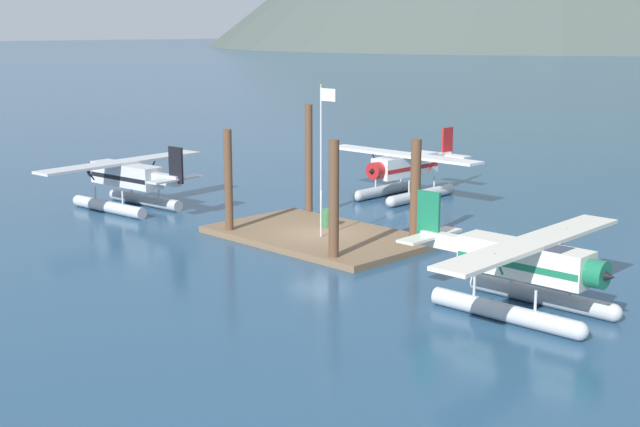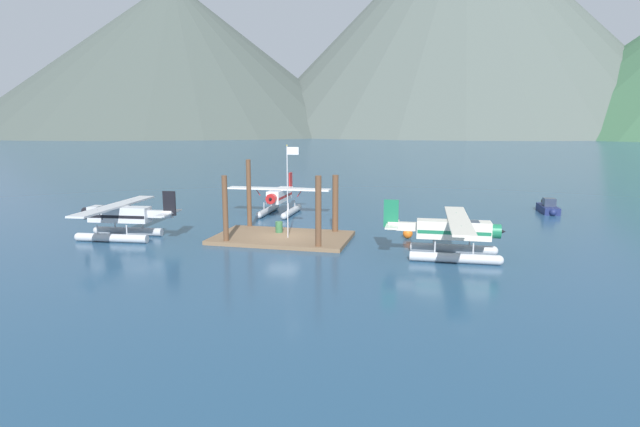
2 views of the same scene
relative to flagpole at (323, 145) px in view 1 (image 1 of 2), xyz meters
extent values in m
plane|color=navy|center=(-0.73, 0.51, -4.63)|extent=(1200.00, 1200.00, 0.00)
cube|color=brown|center=(-0.73, 0.51, -4.48)|extent=(10.45, 6.39, 0.30)
cylinder|color=brown|center=(-4.28, -2.10, -2.04)|extent=(0.40, 0.40, 5.18)
cylinder|color=brown|center=(2.82, -2.17, -1.96)|extent=(0.44, 0.44, 5.34)
cylinder|color=brown|center=(-4.67, 3.64, -1.64)|extent=(0.39, 0.39, 5.98)
cylinder|color=brown|center=(2.95, 3.13, -2.18)|extent=(0.48, 0.48, 4.89)
cylinder|color=silver|center=(-0.11, 0.00, -0.84)|extent=(0.08, 0.08, 6.98)
cube|color=white|center=(0.34, 0.00, 2.30)|extent=(0.90, 0.03, 0.56)
sphere|color=gold|center=(-0.11, 0.00, 2.70)|extent=(0.10, 0.10, 0.10)
cylinder|color=#33663D|center=(-1.37, 1.67, -3.89)|extent=(0.58, 0.58, 0.88)
torus|color=#33663D|center=(-1.37, 1.67, -3.89)|extent=(0.62, 0.62, 0.04)
sphere|color=orange|center=(8.78, 3.22, -4.24)|extent=(0.77, 0.77, 0.77)
cylinder|color=#B7BABF|center=(12.05, -0.87, -4.31)|extent=(5.62, 0.84, 0.64)
sphere|color=#B7BABF|center=(14.84, -0.77, -4.31)|extent=(0.64, 0.64, 0.64)
cylinder|color=#B7BABF|center=(12.13, -3.37, -4.31)|extent=(5.62, 0.84, 0.64)
sphere|color=#B7BABF|center=(14.93, -3.27, -4.31)|extent=(0.64, 0.64, 0.64)
cylinder|color=#B7BABF|center=(13.24, -0.83, -3.64)|extent=(0.10, 0.10, 0.70)
cylinder|color=#B7BABF|center=(10.85, -0.92, -3.64)|extent=(0.10, 0.10, 0.70)
cylinder|color=#B7BABF|center=(13.33, -3.33, -3.64)|extent=(0.10, 0.10, 0.70)
cylinder|color=#B7BABF|center=(10.94, -3.42, -3.64)|extent=(0.10, 0.10, 0.70)
cube|color=silver|center=(12.09, -2.12, -2.69)|extent=(4.84, 1.41, 1.20)
cube|color=#196B47|center=(12.09, -2.12, -2.79)|extent=(4.75, 1.43, 0.24)
cube|color=#283347|center=(13.17, -2.08, -2.36)|extent=(1.14, 1.09, 0.56)
cube|color=silver|center=(12.39, -2.11, -2.02)|extent=(1.77, 10.44, 0.14)
cylinder|color=#196B47|center=(12.31, 0.09, -2.35)|extent=(0.10, 0.62, 0.84)
cylinder|color=#196B47|center=(12.47, -4.31, -2.35)|extent=(0.10, 0.62, 0.84)
cylinder|color=#196B47|center=(14.79, -2.03, -2.69)|extent=(0.63, 0.98, 0.96)
cone|color=black|center=(15.24, -2.01, -2.69)|extent=(0.36, 0.37, 0.36)
cube|color=silver|center=(8.84, -2.24, -2.59)|extent=(2.21, 0.52, 0.56)
cube|color=#196B47|center=(7.94, -2.27, -1.74)|extent=(1.00, 0.16, 1.90)
cube|color=silver|center=(8.04, -2.27, -2.49)|extent=(0.91, 3.23, 0.10)
cylinder|color=#B7BABF|center=(-13.09, -3.35, -4.31)|extent=(5.64, 1.17, 0.64)
sphere|color=#B7BABF|center=(-15.88, -3.61, -4.31)|extent=(0.64, 0.64, 0.64)
cylinder|color=#B7BABF|center=(-13.33, -0.86, -4.31)|extent=(5.64, 1.17, 0.64)
sphere|color=#B7BABF|center=(-16.12, -1.13, -4.31)|extent=(0.64, 0.64, 0.64)
cylinder|color=#B7BABF|center=(-14.29, -3.46, -3.64)|extent=(0.10, 0.10, 0.70)
cylinder|color=#B7BABF|center=(-11.90, -3.23, -3.64)|extent=(0.10, 0.10, 0.70)
cylinder|color=#B7BABF|center=(-14.53, -0.97, -3.64)|extent=(0.10, 0.10, 0.70)
cylinder|color=#B7BABF|center=(-12.14, -0.74, -3.64)|extent=(0.10, 0.10, 0.70)
cube|color=silver|center=(-13.21, -2.10, -2.69)|extent=(4.90, 1.69, 1.20)
cube|color=black|center=(-13.21, -2.10, -2.79)|extent=(4.80, 1.70, 0.24)
cube|color=#283347|center=(-14.29, -2.21, -2.36)|extent=(1.20, 1.15, 0.56)
cube|color=silver|center=(-13.51, -2.13, -2.02)|extent=(2.39, 10.49, 0.14)
cylinder|color=black|center=(-13.30, -4.32, -2.35)|extent=(0.14, 0.63, 0.84)
cylinder|color=black|center=(-13.72, 0.06, -2.35)|extent=(0.14, 0.63, 0.84)
cylinder|color=black|center=(-15.90, -2.36, -2.69)|extent=(0.69, 1.01, 0.96)
cone|color=black|center=(-16.35, -2.40, -2.69)|extent=(0.38, 0.39, 0.36)
cube|color=silver|center=(-9.98, -1.79, -2.59)|extent=(2.23, 0.65, 0.56)
cube|color=black|center=(-9.08, -1.71, -1.74)|extent=(1.01, 0.21, 1.90)
cube|color=silver|center=(-9.18, -1.72, -2.49)|extent=(1.10, 3.26, 0.10)
cylinder|color=#B7BABF|center=(-3.23, 11.42, -4.31)|extent=(0.76, 5.61, 0.64)
sphere|color=#B7BABF|center=(-3.17, 8.62, -4.31)|extent=(0.64, 0.64, 0.64)
cylinder|color=#B7BABF|center=(-5.73, 11.37, -4.31)|extent=(0.76, 5.61, 0.64)
sphere|color=#B7BABF|center=(-5.67, 8.57, -4.31)|extent=(0.64, 0.64, 0.64)
cylinder|color=#B7BABF|center=(-3.20, 10.22, -3.64)|extent=(0.10, 0.10, 0.70)
cylinder|color=#B7BABF|center=(-3.25, 12.62, -3.64)|extent=(0.10, 0.10, 0.70)
cylinder|color=#B7BABF|center=(-5.70, 10.17, -3.64)|extent=(0.10, 0.10, 0.70)
cylinder|color=#B7BABF|center=(-5.75, 12.57, -3.64)|extent=(0.10, 0.10, 0.70)
cube|color=white|center=(-4.48, 11.39, -2.69)|extent=(1.34, 4.83, 1.20)
cube|color=#B21E1E|center=(-4.48, 11.39, -2.79)|extent=(1.36, 4.73, 0.24)
cube|color=#283347|center=(-4.45, 10.31, -2.36)|extent=(1.08, 1.12, 0.56)
cube|color=white|center=(-4.47, 11.09, -2.02)|extent=(10.43, 1.62, 0.14)
cylinder|color=#B21E1E|center=(-2.27, 11.14, -2.35)|extent=(0.62, 0.09, 0.84)
cylinder|color=#B21E1E|center=(-6.67, 11.05, -2.35)|extent=(0.62, 0.09, 0.84)
cylinder|color=#B21E1E|center=(-4.42, 8.69, -2.69)|extent=(0.97, 0.62, 0.96)
cone|color=black|center=(-4.41, 8.24, -2.69)|extent=(0.37, 0.36, 0.36)
cube|color=white|center=(-4.55, 14.64, -2.59)|extent=(0.49, 2.21, 0.56)
cube|color=#B21E1E|center=(-4.56, 15.54, -1.74)|extent=(0.14, 1.00, 1.90)
cube|color=white|center=(-4.56, 15.44, -2.49)|extent=(3.22, 0.87, 0.10)
camera|label=1|loc=(27.87, -27.95, 5.26)|focal=48.85mm
camera|label=2|loc=(11.07, -36.02, 4.11)|focal=28.16mm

